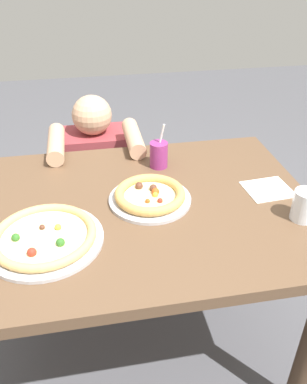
{
  "coord_description": "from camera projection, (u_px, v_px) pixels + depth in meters",
  "views": [
    {
      "loc": [
        -0.14,
        -1.11,
        1.52
      ],
      "look_at": [
        0.07,
        0.03,
        0.78
      ],
      "focal_mm": 37.59,
      "sensor_mm": 36.0,
      "label": 1
    }
  ],
  "objects": [
    {
      "name": "pizza_far",
      "position": [
        150.0,
        196.0,
        1.37
      ],
      "size": [
        0.28,
        0.28,
        0.04
      ],
      "color": "#B7B7BC",
      "rests_on": "dining_table"
    },
    {
      "name": "pizza_near",
      "position": [
        44.0,
        237.0,
        1.19
      ],
      "size": [
        0.35,
        0.35,
        0.04
      ],
      "color": "#B7B7BC",
      "rests_on": "dining_table"
    },
    {
      "name": "ground_plane",
      "position": [
        139.0,
        346.0,
        1.76
      ],
      "size": [
        8.0,
        8.0,
        0.0
      ],
      "primitive_type": "plane",
      "color": "#4C4C51"
    },
    {
      "name": "drink_cup_colored",
      "position": [
        159.0,
        155.0,
        1.56
      ],
      "size": [
        0.07,
        0.07,
        0.18
      ],
      "color": "#8C2D72",
      "rests_on": "dining_table"
    },
    {
      "name": "diner_seated",
      "position": [
        98.0,
        187.0,
        2.08
      ],
      "size": [
        0.4,
        0.52,
        0.9
      ],
      "color": "#333847",
      "rests_on": "ground"
    },
    {
      "name": "dining_table",
      "position": [
        136.0,
        231.0,
        1.42
      ],
      "size": [
        1.23,
        0.89,
        0.75
      ],
      "color": "brown",
      "rests_on": "ground"
    },
    {
      "name": "water_cup_clear",
      "position": [
        305.0,
        205.0,
        1.27
      ],
      "size": [
        0.08,
        0.08,
        0.1
      ],
      "color": "silver",
      "rests_on": "dining_table"
    },
    {
      "name": "paper_napkin",
      "position": [
        268.0,
        189.0,
        1.44
      ],
      "size": [
        0.17,
        0.16,
        0.0
      ],
      "primitive_type": "cube",
      "rotation": [
        0.0,
        0.0,
        0.08
      ],
      "color": "white",
      "rests_on": "dining_table"
    }
  ]
}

